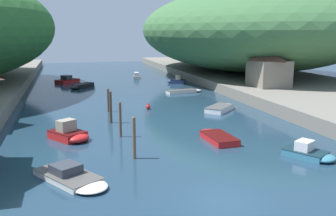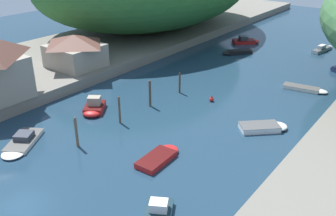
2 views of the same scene
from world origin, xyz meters
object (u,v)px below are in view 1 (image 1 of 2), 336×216
boat_red_skiff (70,134)px  boat_white_cruiser (69,80)px  boat_yellow_tender (136,76)px  boat_mid_channel (310,153)px  boat_moored_right (216,136)px  boat_navy_launch (176,81)px  boat_near_quay (81,86)px  boat_open_rowboat (222,108)px  channel_buoy_near (148,107)px  boat_far_upstream (72,177)px  boat_far_right_bank (185,91)px  right_bank_cottage (269,67)px

boat_red_skiff → boat_white_cruiser: size_ratio=0.84×
boat_yellow_tender → boat_mid_channel: size_ratio=1.50×
boat_moored_right → boat_red_skiff: 12.34m
boat_navy_launch → boat_mid_channel: (-1.72, -39.79, -0.13)m
boat_moored_right → boat_navy_launch: boat_navy_launch is taller
boat_near_quay → boat_open_rowboat: size_ratio=1.01×
boat_navy_launch → boat_white_cruiser: (-17.96, 6.31, -0.06)m
boat_yellow_tender → boat_near_quay: bearing=-125.5°
boat_yellow_tender → boat_open_rowboat: size_ratio=1.24×
boat_moored_right → channel_buoy_near: channel_buoy_near is taller
boat_navy_launch → boat_far_upstream: boat_navy_launch is taller
boat_mid_channel → boat_near_quay: bearing=-99.7°
boat_near_quay → boat_mid_channel: size_ratio=1.22×
boat_near_quay → boat_far_right_bank: bearing=-172.3°
boat_red_skiff → boat_open_rowboat: size_ratio=0.86×
boat_far_right_bank → boat_navy_launch: bearing=163.0°
boat_open_rowboat → right_bank_cottage: bearing=81.7°
boat_far_right_bank → boat_moored_right: (-4.97, -23.95, 0.03)m
boat_mid_channel → boat_open_rowboat: boat_mid_channel is taller
boat_far_upstream → boat_mid_channel: (16.65, -0.04, 0.08)m
boat_yellow_tender → boat_navy_launch: bearing=-51.5°
boat_mid_channel → boat_red_skiff: bearing=-59.2°
boat_red_skiff → boat_open_rowboat: (17.10, 7.79, -0.21)m
right_bank_cottage → channel_buoy_near: right_bank_cottage is taller
boat_white_cruiser → boat_open_rowboat: (16.69, -29.07, -0.13)m
right_bank_cottage → boat_red_skiff: right_bank_cottage is taller
boat_yellow_tender → boat_red_skiff: size_ratio=1.44×
boat_far_right_bank → channel_buoy_near: (-7.88, -10.33, 0.10)m
boat_far_upstream → boat_mid_channel: 16.65m
boat_moored_right → boat_open_rowboat: (5.15, 10.87, 0.05)m
boat_near_quay → boat_open_rowboat: (14.96, -21.84, -0.01)m
boat_moored_right → boat_yellow_tender: bearing=85.8°
channel_buoy_near → boat_open_rowboat: bearing=-18.8°
right_bank_cottage → boat_yellow_tender: (-13.98, 25.35, -3.70)m
boat_yellow_tender → boat_white_cruiser: size_ratio=1.22×
boat_white_cruiser → boat_near_quay: bearing=-30.0°
boat_red_skiff → boat_near_quay: bearing=-129.2°
boat_far_right_bank → boat_navy_launch: boat_navy_launch is taller
boat_far_upstream → boat_white_cruiser: boat_white_cruiser is taller
boat_red_skiff → boat_white_cruiser: (0.41, 36.85, -0.08)m
boat_yellow_tender → boat_far_right_bank: bearing=-68.6°
boat_yellow_tender → channel_buoy_near: (-4.15, -29.77, -0.05)m
boat_far_right_bank → boat_navy_launch: size_ratio=1.69×
boat_yellow_tender → boat_mid_channel: 49.67m
boat_yellow_tender → boat_red_skiff: 42.41m
boat_far_right_bank → boat_open_rowboat: boat_open_rowboat is taller
boat_near_quay → channel_buoy_near: (6.89, -19.09, 0.01)m
boat_yellow_tender → boat_open_rowboat: bearing=-72.7°
right_bank_cottage → boat_far_upstream: bearing=-138.3°
right_bank_cottage → boat_moored_right: (-15.21, -18.04, -3.82)m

